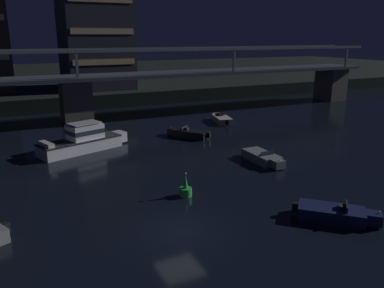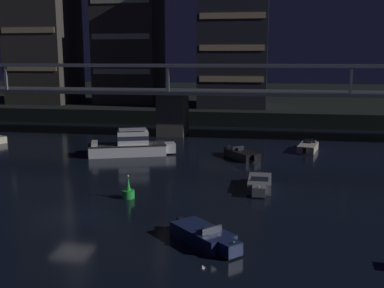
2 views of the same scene
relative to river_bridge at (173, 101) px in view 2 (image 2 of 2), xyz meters
The scene contains 12 objects.
ground_plane 33.24m from the river_bridge, 90.00° to the right, with size 400.00×400.00×0.00m, color black.
far_riverbank 48.13m from the river_bridge, 90.00° to the left, with size 240.00×80.00×2.20m, color black.
river_bridge is the anchor object (origin of this frame).
tower_west_low 35.59m from the river_bridge, 145.79° to the left, with size 10.28×11.07×31.86m.
tower_west_tall 26.28m from the river_bridge, 120.77° to the left, with size 10.80×9.92×29.30m.
tower_central 21.39m from the river_bridge, 69.02° to the left, with size 10.82×12.42×24.34m.
cabin_cruiser_near_left 14.24m from the river_bridge, 97.45° to the right, with size 9.31×5.18×2.79m.
speedboat_near_center 19.43m from the river_bridge, 25.90° to the right, with size 2.64×5.21×1.16m.
speedboat_near_right 17.22m from the river_bridge, 53.43° to the right, with size 4.01×4.68×1.16m.
speedboat_mid_left 27.54m from the river_bridge, 63.79° to the right, with size 1.83×5.20×1.16m.
speedboat_mid_right 37.18m from the river_bridge, 75.59° to the right, with size 4.40×4.38×1.16m.
channel_buoy 28.80m from the river_bridge, 84.96° to the right, with size 0.90×0.90×1.76m.
Camera 2 is at (12.41, -26.82, 10.21)m, focal length 42.88 mm.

